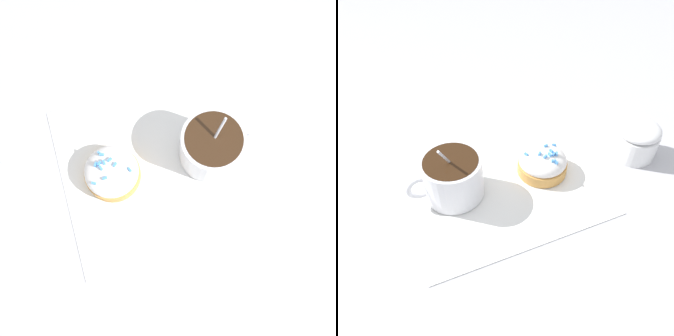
# 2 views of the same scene
# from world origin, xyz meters

# --- Properties ---
(ground_plane) EXTENTS (3.00, 3.00, 0.00)m
(ground_plane) POSITION_xyz_m (0.00, 0.00, 0.00)
(ground_plane) COLOR #B2B2B7
(paper_napkin) EXTENTS (0.33, 0.30, 0.00)m
(paper_napkin) POSITION_xyz_m (0.00, 0.00, 0.00)
(paper_napkin) COLOR white
(paper_napkin) RESTS_ON ground_plane
(coffee_cup) EXTENTS (0.12, 0.09, 0.11)m
(coffee_cup) POSITION_xyz_m (0.08, -0.01, 0.04)
(coffee_cup) COLOR white
(coffee_cup) RESTS_ON paper_napkin
(frosted_pastry) EXTENTS (0.09, 0.09, 0.05)m
(frosted_pastry) POSITION_xyz_m (-0.08, 0.01, 0.02)
(frosted_pastry) COLOR #D19347
(frosted_pastry) RESTS_ON paper_napkin
(sugar_bowl) EXTENTS (0.08, 0.08, 0.07)m
(sugar_bowl) POSITION_xyz_m (-0.25, 0.05, 0.04)
(sugar_bowl) COLOR white
(sugar_bowl) RESTS_ON ground_plane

